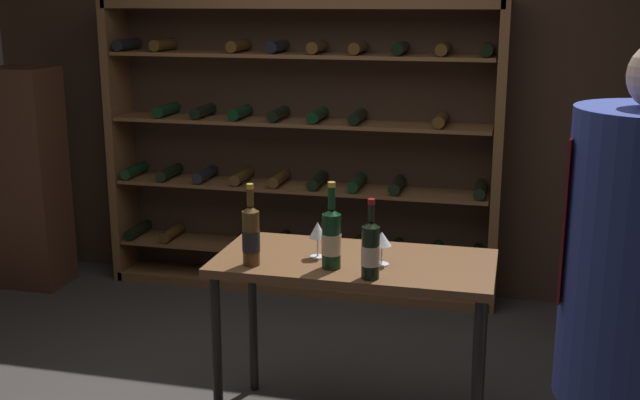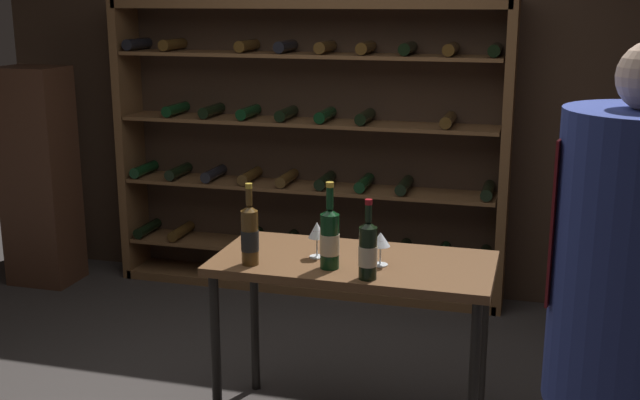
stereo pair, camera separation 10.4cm
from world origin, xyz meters
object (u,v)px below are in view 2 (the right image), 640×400
wine_bottle_amber_reserve (250,235)px  wine_glass_stemmed_center (381,241)px  display_cabinet (39,177)px  wine_bottle_gold_foil (368,250)px  wine_rack (306,151)px  wine_glass_stemmed_right (317,232)px  tasting_table (353,279)px  person_bystander_dark_jacket (627,331)px  wine_bottle_red_label (330,238)px

wine_bottle_amber_reserve → wine_glass_stemmed_center: wine_bottle_amber_reserve is taller
display_cabinet → wine_bottle_gold_foil: display_cabinet is taller
wine_rack → display_cabinet: wine_rack is taller
display_cabinet → wine_glass_stemmed_right: bearing=-30.3°
tasting_table → wine_glass_stemmed_center: bearing=-19.8°
wine_rack → wine_glass_stemmed_center: wine_rack is taller
display_cabinet → wine_glass_stemmed_right: 2.81m
wine_bottle_amber_reserve → display_cabinet: bearing=143.8°
wine_glass_stemmed_center → tasting_table: bearing=160.2°
display_cabinet → wine_glass_stemmed_center: display_cabinet is taller
tasting_table → person_bystander_dark_jacket: 1.47m
person_bystander_dark_jacket → wine_bottle_gold_foil: person_bystander_dark_jacket is taller
person_bystander_dark_jacket → wine_bottle_red_label: 1.41m
display_cabinet → wine_bottle_gold_foil: bearing=-31.1°
display_cabinet → wine_glass_stemmed_center: (2.72, -1.45, 0.19)m
wine_rack → wine_bottle_red_label: bearing=-70.4°
display_cabinet → wine_bottle_red_label: bearing=-31.5°
tasting_table → display_cabinet: display_cabinet is taller
tasting_table → person_bystander_dark_jacket: person_bystander_dark_jacket is taller
tasting_table → wine_glass_stemmed_center: wine_glass_stemmed_center is taller
wine_bottle_red_label → wine_glass_stemmed_center: size_ratio=2.55×
wine_glass_stemmed_right → wine_glass_stemmed_center: bearing=-6.0°
wine_bottle_gold_foil → wine_glass_stemmed_center: wine_bottle_gold_foil is taller
person_bystander_dark_jacket → wine_bottle_gold_foil: (-0.94, 0.75, -0.06)m
wine_bottle_red_label → wine_glass_stemmed_center: 0.23m
tasting_table → wine_bottle_red_label: (-0.07, -0.14, 0.23)m
wine_rack → display_cabinet: 1.89m
person_bystander_dark_jacket → wine_bottle_amber_reserve: 1.68m
tasting_table → wine_bottle_amber_reserve: wine_bottle_amber_reserve is taller
wine_bottle_red_label → wine_glass_stemmed_center: bearing=25.1°
wine_bottle_gold_foil → wine_glass_stemmed_center: bearing=85.1°
wine_rack → wine_glass_stemmed_center: size_ratio=17.91×
display_cabinet → wine_glass_stemmed_right: display_cabinet is taller
wine_bottle_red_label → wine_bottle_amber_reserve: (-0.35, -0.04, -0.00)m
tasting_table → display_cabinet: bearing=151.6°
display_cabinet → wine_bottle_gold_foil: size_ratio=4.47×
wine_glass_stemmed_center → wine_bottle_gold_foil: bearing=-94.9°
wine_bottle_amber_reserve → wine_rack: bearing=99.5°
wine_bottle_amber_reserve → wine_bottle_gold_foil: bearing=-4.8°
wine_glass_stemmed_right → wine_rack: bearing=108.2°
wine_bottle_gold_foil → wine_bottle_amber_reserve: bearing=175.2°
person_bystander_dark_jacket → tasting_table: bearing=58.5°
tasting_table → wine_bottle_amber_reserve: size_ratio=3.42×
wine_bottle_amber_reserve → wine_glass_stemmed_right: size_ratio=2.20×
tasting_table → wine_bottle_red_label: bearing=-117.1°
person_bystander_dark_jacket → wine_bottle_red_label: person_bystander_dark_jacket is taller
tasting_table → wine_bottle_red_label: 0.28m
tasting_table → wine_bottle_gold_foil: bearing=-63.7°
wine_glass_stemmed_center → wine_bottle_amber_reserve: bearing=-165.8°
wine_glass_stemmed_right → wine_glass_stemmed_center: 0.30m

